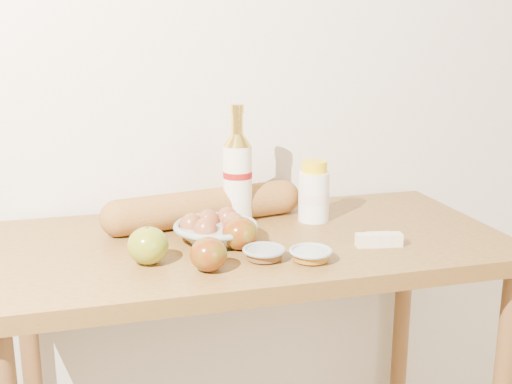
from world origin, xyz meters
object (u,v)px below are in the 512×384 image
bourbon_bottle (238,175)px  table (253,286)px  cream_bottle (314,193)px  egg_bowl (215,229)px  baguette (205,207)px

bourbon_bottle → table: bearing=-111.6°
cream_bottle → egg_bowl: size_ratio=0.63×
bourbon_bottle → cream_bottle: 0.20m
table → cream_bottle: size_ratio=7.63×
cream_bottle → egg_bowl: 0.30m
table → egg_bowl: 0.18m
baguette → table: bearing=-68.9°
baguette → egg_bowl: bearing=-103.0°
cream_bottle → table: bearing=-150.5°
bourbon_bottle → baguette: (-0.08, 0.00, -0.08)m
cream_bottle → baguette: size_ratio=0.29×
table → bourbon_bottle: size_ratio=3.97×
cream_bottle → baguette: 0.28m
table → egg_bowl: (-0.09, -0.00, 0.15)m
bourbon_bottle → baguette: bearing=154.8°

